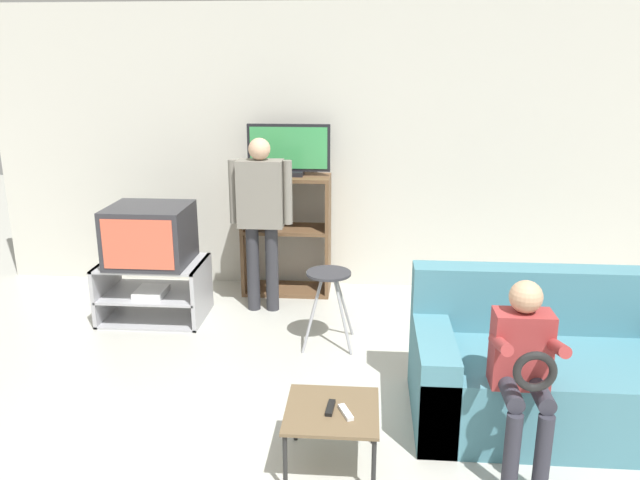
% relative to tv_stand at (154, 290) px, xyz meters
% --- Properties ---
extents(wall_back, '(6.40, 0.06, 2.60)m').
position_rel_tv_stand_xyz_m(wall_back, '(1.44, 0.98, 1.06)').
color(wall_back, beige).
rests_on(wall_back, ground_plane).
extents(tv_stand, '(0.85, 0.58, 0.49)m').
position_rel_tv_stand_xyz_m(tv_stand, '(0.00, 0.00, 0.00)').
color(tv_stand, '#A8A8AD').
rests_on(tv_stand, ground_plane).
extents(television_main, '(0.64, 0.58, 0.48)m').
position_rel_tv_stand_xyz_m(television_main, '(0.01, -0.01, 0.49)').
color(television_main, '#2D2D33').
rests_on(television_main, tv_stand).
extents(media_shelf, '(0.80, 0.39, 1.10)m').
position_rel_tv_stand_xyz_m(media_shelf, '(1.03, 0.71, 0.32)').
color(media_shelf, brown).
rests_on(media_shelf, ground_plane).
extents(television_flat, '(0.74, 0.20, 0.46)m').
position_rel_tv_stand_xyz_m(television_flat, '(1.06, 0.73, 1.08)').
color(television_flat, black).
rests_on(television_flat, media_shelf).
extents(folding_stool, '(0.39, 0.38, 0.59)m').
position_rel_tv_stand_xyz_m(folding_stool, '(1.49, -0.39, 0.23)').
color(folding_stool, '#99999E').
rests_on(folding_stool, ground_plane).
extents(snack_table, '(0.49, 0.49, 0.34)m').
position_rel_tv_stand_xyz_m(snack_table, '(1.61, -1.89, 0.07)').
color(snack_table, brown).
rests_on(snack_table, ground_plane).
extents(remote_control_black, '(0.05, 0.15, 0.02)m').
position_rel_tv_stand_xyz_m(remote_control_black, '(1.60, -1.90, 0.11)').
color(remote_control_black, black).
rests_on(remote_control_black, snack_table).
extents(remote_control_white, '(0.09, 0.15, 0.02)m').
position_rel_tv_stand_xyz_m(remote_control_white, '(1.68, -1.93, 0.11)').
color(remote_control_white, silver).
rests_on(remote_control_white, snack_table).
extents(couch, '(1.68, 0.90, 0.86)m').
position_rel_tv_stand_xyz_m(couch, '(2.91, -1.31, 0.05)').
color(couch, teal).
rests_on(couch, ground_plane).
extents(person_standing_adult, '(0.53, 0.20, 1.50)m').
position_rel_tv_stand_xyz_m(person_standing_adult, '(0.88, 0.25, 0.66)').
color(person_standing_adult, '#2D2D33').
rests_on(person_standing_adult, ground_plane).
extents(person_seated_child, '(0.33, 0.43, 1.03)m').
position_rel_tv_stand_xyz_m(person_seated_child, '(2.59, -1.83, 0.37)').
color(person_seated_child, '#2D2D38').
rests_on(person_seated_child, ground_plane).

